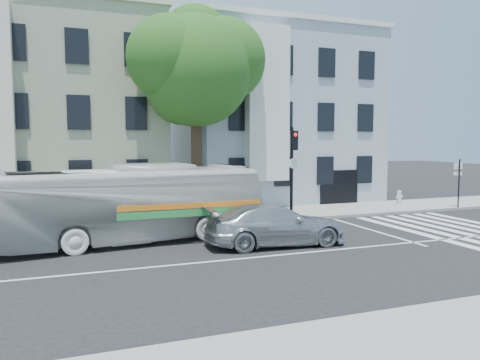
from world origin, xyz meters
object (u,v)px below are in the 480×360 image
sedan (275,225)px  fire_hydrant (399,197)px  traffic_signal (293,161)px  bus (126,204)px

sedan → fire_hydrant: size_ratio=6.47×
sedan → traffic_signal: traffic_signal is taller
traffic_signal → fire_hydrant: size_ratio=5.57×
bus → traffic_signal: bearing=-84.4°
bus → fire_hydrant: 17.49m
traffic_signal → fire_hydrant: bearing=18.2°
sedan → traffic_signal: 5.76m
bus → sedan: size_ratio=2.03×
bus → traffic_signal: size_ratio=2.36×
fire_hydrant → sedan: bearing=-148.9°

